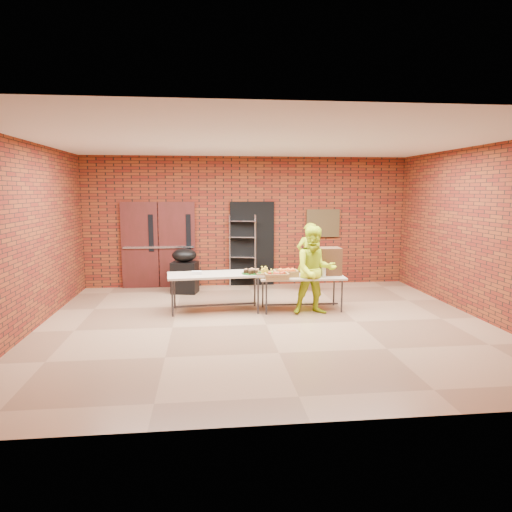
# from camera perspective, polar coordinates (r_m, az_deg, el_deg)

# --- Properties ---
(room) EXTENTS (8.08, 7.08, 3.28)m
(room) POSITION_cam_1_polar(r_m,az_deg,el_deg) (7.92, 1.31, 2.60)
(room) COLOR #856247
(room) RESTS_ON ground
(double_doors) EXTENTS (1.78, 0.12, 2.10)m
(double_doors) POSITION_cam_1_polar(r_m,az_deg,el_deg) (11.39, -12.05, 1.37)
(double_doors) COLOR #451513
(double_doors) RESTS_ON room
(dark_doorway) EXTENTS (1.10, 0.06, 2.10)m
(dark_doorway) POSITION_cam_1_polar(r_m,az_deg,el_deg) (11.41, -0.49, 1.54)
(dark_doorway) COLOR black
(dark_doorway) RESTS_ON room
(bronze_plaque) EXTENTS (0.85, 0.04, 0.70)m
(bronze_plaque) POSITION_cam_1_polar(r_m,az_deg,el_deg) (11.67, 8.36, 4.07)
(bronze_plaque) COLOR #43321B
(bronze_plaque) RESTS_ON room
(wire_rack) EXTENTS (0.69, 0.36, 1.78)m
(wire_rack) POSITION_cam_1_polar(r_m,az_deg,el_deg) (11.27, -1.70, 0.64)
(wire_rack) COLOR #BABBC2
(wire_rack) RESTS_ON room
(table_left) EXTENTS (1.90, 0.92, 0.76)m
(table_left) POSITION_cam_1_polar(r_m,az_deg,el_deg) (8.99, -5.14, -2.60)
(table_left) COLOR #C0AD93
(table_left) RESTS_ON room
(table_right) EXTENTS (1.70, 0.75, 0.69)m
(table_right) POSITION_cam_1_polar(r_m,az_deg,el_deg) (9.12, 5.73, -2.85)
(table_right) COLOR #C0AD93
(table_right) RESTS_ON room
(basket_bananas) EXTENTS (0.41, 0.32, 0.13)m
(basket_bananas) POSITION_cam_1_polar(r_m,az_deg,el_deg) (8.92, 1.29, -2.32)
(basket_bananas) COLOR #AC7B45
(basket_bananas) RESTS_ON table_right
(basket_oranges) EXTENTS (0.47, 0.36, 0.15)m
(basket_oranges) POSITION_cam_1_polar(r_m,az_deg,el_deg) (9.06, 3.74, -2.11)
(basket_oranges) COLOR #AC7B45
(basket_oranges) RESTS_ON table_right
(basket_apples) EXTENTS (0.45, 0.35, 0.14)m
(basket_apples) POSITION_cam_1_polar(r_m,az_deg,el_deg) (8.80, 2.57, -2.43)
(basket_apples) COLOR #AC7B45
(basket_apples) RESTS_ON table_right
(muffin_tray) EXTENTS (0.40, 0.40, 0.10)m
(muffin_tray) POSITION_cam_1_polar(r_m,az_deg,el_deg) (8.94, -0.54, -1.94)
(muffin_tray) COLOR #165115
(muffin_tray) RESTS_ON table_left
(napkin_box) EXTENTS (0.19, 0.13, 0.06)m
(napkin_box) POSITION_cam_1_polar(r_m,az_deg,el_deg) (8.92, -7.43, -2.10)
(napkin_box) COLOR white
(napkin_box) RESTS_ON table_left
(coffee_dispenser) EXTENTS (0.42, 0.37, 0.55)m
(coffee_dispenser) POSITION_cam_1_polar(r_m,az_deg,el_deg) (9.28, 9.19, -0.64)
(coffee_dispenser) COLOR #54321D
(coffee_dispenser) RESTS_ON table_right
(cup_stack_front) EXTENTS (0.07, 0.07, 0.21)m
(cup_stack_front) POSITION_cam_1_polar(r_m,az_deg,el_deg) (9.07, 7.68, -1.89)
(cup_stack_front) COLOR white
(cup_stack_front) RESTS_ON table_right
(cup_stack_mid) EXTENTS (0.09, 0.09, 0.26)m
(cup_stack_mid) POSITION_cam_1_polar(r_m,az_deg,el_deg) (9.03, 8.46, -1.80)
(cup_stack_mid) COLOR white
(cup_stack_mid) RESTS_ON table_right
(cup_stack_back) EXTENTS (0.08, 0.08, 0.23)m
(cup_stack_back) POSITION_cam_1_polar(r_m,az_deg,el_deg) (9.20, 7.69, -1.69)
(cup_stack_back) COLOR white
(cup_stack_back) RESTS_ON table_right
(covered_grill) EXTENTS (0.66, 0.59, 1.04)m
(covered_grill) POSITION_cam_1_polar(r_m,az_deg,el_deg) (10.73, -8.91, -1.82)
(covered_grill) COLOR black
(covered_grill) RESTS_ON room
(volunteer_woman) EXTENTS (0.64, 0.46, 1.63)m
(volunteer_woman) POSITION_cam_1_polar(r_m,az_deg,el_deg) (10.75, 6.61, -0.19)
(volunteer_woman) COLOR #C0DD18
(volunteer_woman) RESTS_ON room
(volunteer_man) EXTENTS (0.84, 0.66, 1.70)m
(volunteer_man) POSITION_cam_1_polar(r_m,az_deg,el_deg) (8.81, 7.38, -1.80)
(volunteer_man) COLOR #C0DD18
(volunteer_man) RESTS_ON room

